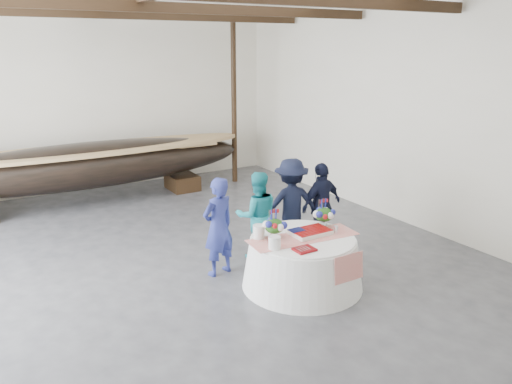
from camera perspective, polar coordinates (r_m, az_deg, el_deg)
floor at (r=8.47m, az=-8.04°, el=-9.12°), size 10.00×12.00×0.01m
wall_back at (r=13.47m, az=-18.74°, el=9.71°), size 10.00×0.02×4.50m
wall_right at (r=10.70m, az=17.11°, el=8.31°), size 0.02×12.00×4.50m
pavilion_structure at (r=8.41m, az=-11.47°, el=18.67°), size 9.80×11.76×4.50m
longboat_display at (r=12.32m, az=-18.66°, el=2.93°), size 7.82×1.56×1.47m
banquet_table at (r=7.85m, az=5.33°, el=-7.93°), size 1.88×1.88×0.81m
tabletop_items at (r=7.75m, az=4.85°, el=-3.82°), size 1.78×0.95×0.40m
guest_woman_blue at (r=8.07m, az=-4.33°, el=-3.98°), size 0.67×0.52×1.64m
guest_woman_teal at (r=8.69m, az=0.14°, el=-2.69°), size 0.91×0.81×1.56m
guest_man_left at (r=9.08m, az=4.01°, el=-1.44°), size 1.24×0.94×1.70m
guest_man_right at (r=9.29m, az=7.48°, el=-1.47°), size 0.98×0.51×1.59m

